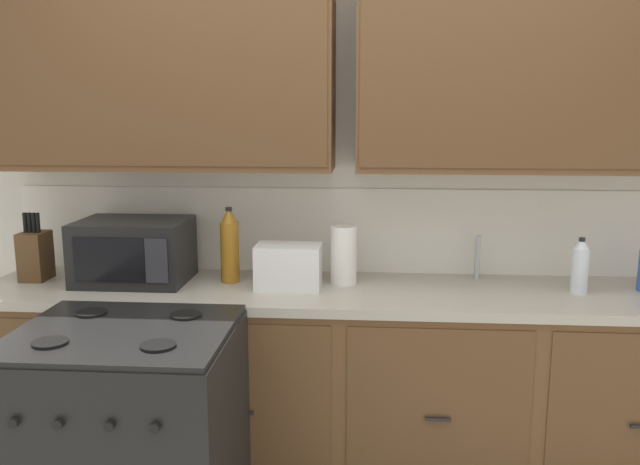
{
  "coord_description": "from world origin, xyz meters",
  "views": [
    {
      "loc": [
        0.11,
        -2.44,
        1.69
      ],
      "look_at": [
        -0.1,
        0.27,
        1.18
      ],
      "focal_mm": 36.66,
      "sensor_mm": 36.0,
      "label": 1
    }
  ],
  "objects": [
    {
      "name": "knife_block",
      "position": [
        -1.4,
        0.34,
        1.05
      ],
      "size": [
        0.11,
        0.14,
        0.31
      ],
      "color": "#52361E",
      "rests_on": "counter_run"
    },
    {
      "name": "sink_faucet",
      "position": [
        0.61,
        0.51,
        1.03
      ],
      "size": [
        0.02,
        0.02,
        0.2
      ],
      "primitive_type": "cylinder",
      "color": "#B2B5BA",
      "rests_on": "counter_run"
    },
    {
      "name": "wall_unit",
      "position": [
        0.0,
        0.5,
        1.68
      ],
      "size": [
        4.34,
        0.4,
        2.54
      ],
      "color": "silver",
      "rests_on": "ground_plane"
    },
    {
      "name": "bottle_clear",
      "position": [
        1.0,
        0.3,
        1.05
      ],
      "size": [
        0.07,
        0.07,
        0.24
      ],
      "color": "silver",
      "rests_on": "counter_run"
    },
    {
      "name": "toaster",
      "position": [
        -0.24,
        0.29,
        1.03
      ],
      "size": [
        0.28,
        0.18,
        0.19
      ],
      "color": "white",
      "rests_on": "counter_run"
    },
    {
      "name": "stove_range",
      "position": [
        -0.74,
        -0.33,
        0.47
      ],
      "size": [
        0.76,
        0.68,
        0.95
      ],
      "color": "black",
      "rests_on": "ground_plane"
    },
    {
      "name": "counter_run",
      "position": [
        0.0,
        0.3,
        0.48
      ],
      "size": [
        3.17,
        0.64,
        0.93
      ],
      "color": "black",
      "rests_on": "ground_plane"
    },
    {
      "name": "microwave",
      "position": [
        -0.94,
        0.34,
        1.07
      ],
      "size": [
        0.48,
        0.37,
        0.28
      ],
      "color": "black",
      "rests_on": "counter_run"
    },
    {
      "name": "paper_towel_roll",
      "position": [
        -0.0,
        0.38,
        1.06
      ],
      "size": [
        0.12,
        0.12,
        0.26
      ],
      "primitive_type": "cylinder",
      "color": "white",
      "rests_on": "counter_run"
    },
    {
      "name": "bottle_amber",
      "position": [
        -0.51,
        0.37,
        1.1
      ],
      "size": [
        0.08,
        0.08,
        0.34
      ],
      "color": "#9E6619",
      "rests_on": "counter_run"
    }
  ]
}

